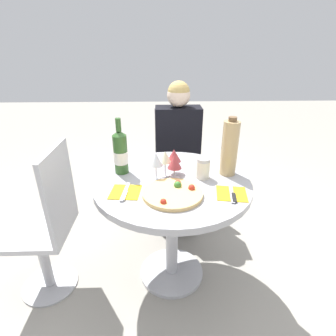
# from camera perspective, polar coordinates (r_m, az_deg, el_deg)

# --- Properties ---
(ground_plane) EXTENTS (12.00, 12.00, 0.00)m
(ground_plane) POSITION_cam_1_polar(r_m,az_deg,el_deg) (1.90, 0.79, -21.83)
(ground_plane) COLOR gray
(ground_plane) RESTS_ON ground
(dining_table) EXTENTS (0.87, 0.87, 0.70)m
(dining_table) POSITION_cam_1_polar(r_m,az_deg,el_deg) (1.53, 0.92, -7.06)
(dining_table) COLOR #B2B2B7
(dining_table) RESTS_ON ground_plane
(chair_behind_diner) EXTENTS (0.37, 0.37, 0.92)m
(chair_behind_diner) POSITION_cam_1_polar(r_m,az_deg,el_deg) (2.27, 1.96, 0.52)
(chair_behind_diner) COLOR #ADADB2
(chair_behind_diner) RESTS_ON ground_plane
(seated_diner) EXTENTS (0.35, 0.39, 1.16)m
(seated_diner) POSITION_cam_1_polar(r_m,az_deg,el_deg) (2.11, 2.23, 0.65)
(seated_diner) COLOR black
(seated_diner) RESTS_ON ground_plane
(chair_empty_side) EXTENTS (0.37, 0.37, 0.92)m
(chair_empty_side) POSITION_cam_1_polar(r_m,az_deg,el_deg) (1.68, -24.71, -11.76)
(chair_empty_side) COLOR #ADADB2
(chair_empty_side) RESTS_ON ground_plane
(pizza_large) EXTENTS (0.31, 0.31, 0.05)m
(pizza_large) POSITION_cam_1_polar(r_m,az_deg,el_deg) (1.32, 1.12, -5.46)
(pizza_large) COLOR #DBB26B
(pizza_large) RESTS_ON dining_table
(wine_bottle) EXTENTS (0.08, 0.08, 0.33)m
(wine_bottle) POSITION_cam_1_polar(r_m,az_deg,el_deg) (1.53, -10.30, 3.35)
(wine_bottle) COLOR #2D5623
(wine_bottle) RESTS_ON dining_table
(tall_carafe) EXTENTS (0.09, 0.09, 0.34)m
(tall_carafe) POSITION_cam_1_polar(r_m,az_deg,el_deg) (1.52, 13.28, 4.26)
(tall_carafe) COLOR tan
(tall_carafe) RESTS_ON dining_table
(sugar_shaker) EXTENTS (0.08, 0.08, 0.12)m
(sugar_shaker) POSITION_cam_1_polar(r_m,az_deg,el_deg) (1.48, 7.62, -0.06)
(sugar_shaker) COLOR silver
(sugar_shaker) RESTS_ON dining_table
(wine_glass_front_left) EXTENTS (0.08, 0.08, 0.16)m
(wine_glass_front_left) POSITION_cam_1_polar(r_m,az_deg,el_deg) (1.44, -2.67, 1.77)
(wine_glass_front_left) COLOR silver
(wine_glass_front_left) RESTS_ON dining_table
(wine_glass_center) EXTENTS (0.07, 0.07, 0.15)m
(wine_glass_center) POSITION_cam_1_polar(r_m,az_deg,el_deg) (1.47, -0.64, 2.31)
(wine_glass_center) COLOR silver
(wine_glass_center) RESTS_ON dining_table
(wine_glass_front_right) EXTENTS (0.08, 0.08, 0.14)m
(wine_glass_front_right) POSITION_cam_1_polar(r_m,az_deg,el_deg) (1.45, 1.45, 1.33)
(wine_glass_front_right) COLOR silver
(wine_glass_front_right) RESTS_ON dining_table
(wine_glass_back_right) EXTENTS (0.08, 0.08, 0.15)m
(wine_glass_back_right) POSITION_cam_1_polar(r_m,az_deg,el_deg) (1.51, 1.30, 2.67)
(wine_glass_back_right) COLOR silver
(wine_glass_back_right) RESTS_ON dining_table
(place_setting_left) EXTENTS (0.16, 0.19, 0.01)m
(place_setting_left) POSITION_cam_1_polar(r_m,az_deg,el_deg) (1.36, -9.29, -5.19)
(place_setting_left) COLOR gold
(place_setting_left) RESTS_ON dining_table
(place_setting_right) EXTENTS (0.17, 0.19, 0.01)m
(place_setting_right) POSITION_cam_1_polar(r_m,az_deg,el_deg) (1.37, 13.70, -5.46)
(place_setting_right) COLOR gold
(place_setting_right) RESTS_ON dining_table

